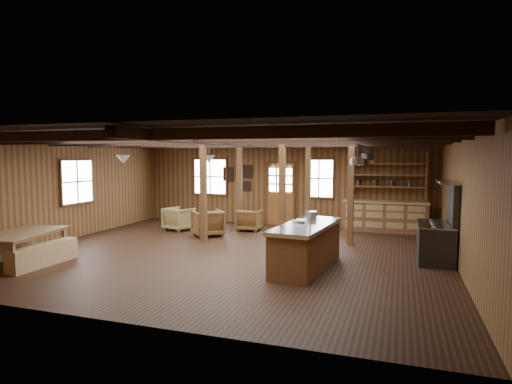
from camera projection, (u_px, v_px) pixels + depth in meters
room at (231, 195)px, 10.19m from camera, size 10.04×9.04×2.84m
ceiling_joists at (233, 142)px, 10.25m from camera, size 9.80×8.82×0.18m
timber_posts at (276, 189)px, 11.99m from camera, size 3.95×2.35×2.80m
back_door at (280, 199)px, 14.44m from camera, size 1.02×0.08×2.15m
window_back_left at (210, 177)px, 15.22m from camera, size 1.32×0.06×1.32m
window_back_right at (319, 179)px, 13.97m from camera, size 1.02×0.06×1.32m
window_left at (77, 182)px, 12.24m from camera, size 0.14×1.24×1.32m
notice_boards at (239, 176)px, 14.86m from camera, size 1.08×0.03×0.90m
back_counter at (385, 213)px, 13.14m from camera, size 2.55×0.60×2.45m
pendant_lamps at (169, 159)px, 11.79m from camera, size 1.86×2.36×0.66m
pot_rack at (364, 159)px, 9.42m from camera, size 0.40×3.00×0.43m
kitchen_island at (306, 246)px, 8.84m from camera, size 1.13×2.58×1.20m
step_stool at (316, 253)px, 9.53m from camera, size 0.44×0.35×0.34m
commercial_range at (438, 235)px, 9.42m from camera, size 0.77×1.46×1.80m
dining_table at (23, 248)px, 9.29m from camera, size 1.46×2.13×0.69m
bench_aisle at (43, 255)px, 9.12m from camera, size 0.32×1.68×0.46m
armchair_a at (208, 223)px, 12.48m from camera, size 1.17×1.17×0.77m
armchair_b at (249, 220)px, 13.39m from camera, size 0.75×0.77×0.67m
armchair_c at (179, 219)px, 13.48m from camera, size 0.96×0.98×0.72m
counter_pot at (311, 215)px, 9.59m from camera, size 0.27×0.27×0.16m
bowl at (300, 221)px, 8.97m from camera, size 0.28×0.28×0.07m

